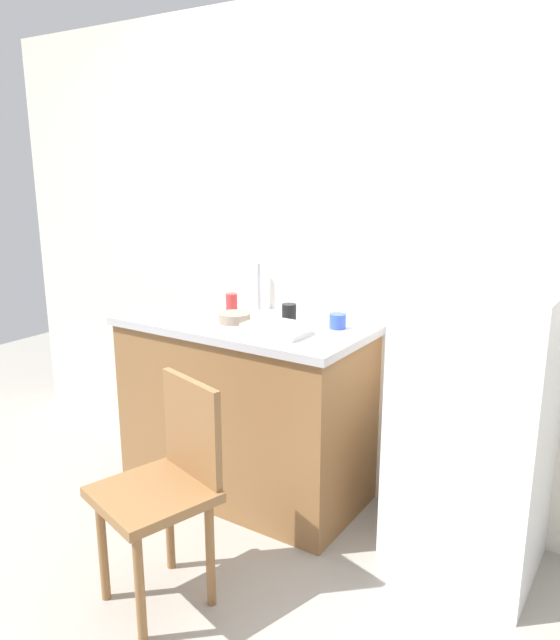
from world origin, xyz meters
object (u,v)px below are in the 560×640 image
at_px(cup_red, 232,302).
at_px(cup_black, 289,313).
at_px(chair, 166,482).
at_px(refrigerator, 474,431).
at_px(terracotta_bowl, 234,318).
at_px(dish_tray, 277,328).
at_px(cup_blue, 338,321).

bearing_deg(cup_red, cup_black, -4.00).
bearing_deg(chair, cup_red, 129.37).
distance_m(refrigerator, cup_black, 1.03).
distance_m(terracotta_bowl, cup_red, 0.24).
height_order(chair, dish_tray, dish_tray).
height_order(refrigerator, cup_black, refrigerator).
bearing_deg(refrigerator, cup_black, 174.32).
distance_m(dish_tray, terracotta_bowl, 0.30).
bearing_deg(terracotta_bowl, cup_black, 35.76).
bearing_deg(refrigerator, cup_blue, 170.84).
xyz_separation_m(chair, terracotta_bowl, (-0.26, 0.79, 0.45)).
distance_m(terracotta_bowl, cup_black, 0.27).
xyz_separation_m(chair, cup_red, (-0.42, 0.97, 0.48)).
bearing_deg(cup_blue, chair, -102.99).
xyz_separation_m(refrigerator, dish_tray, (-0.89, -0.12, 0.34)).
bearing_deg(dish_tray, refrigerator, 7.93).
xyz_separation_m(refrigerator, cup_red, (-1.34, 0.12, 0.36)).
relative_size(dish_tray, cup_blue, 3.48).
height_order(refrigerator, cup_blue, refrigerator).
distance_m(cup_blue, cup_red, 0.64).
relative_size(chair, cup_blue, 11.07).
xyz_separation_m(refrigerator, terracotta_bowl, (-1.18, -0.06, 0.34)).
distance_m(cup_blue, cup_black, 0.26).
xyz_separation_m(cup_blue, cup_black, (-0.26, -0.02, 0.01)).
distance_m(refrigerator, chair, 1.26).
bearing_deg(cup_blue, cup_red, 179.17).
distance_m(cup_red, cup_black, 0.38).
height_order(dish_tray, terracotta_bowl, dish_tray).
height_order(chair, cup_red, cup_red).
bearing_deg(refrigerator, terracotta_bowl, -176.99).
distance_m(refrigerator, terracotta_bowl, 1.23).
height_order(refrigerator, chair, refrigerator).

